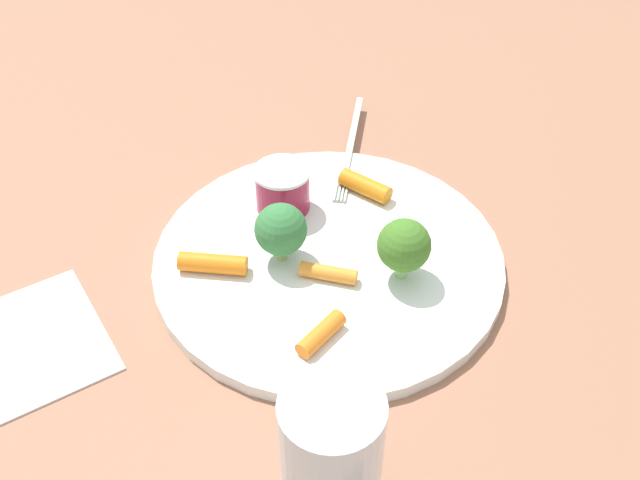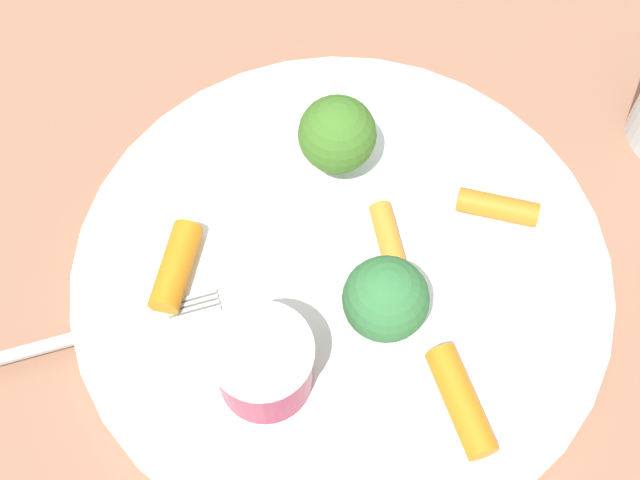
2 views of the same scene
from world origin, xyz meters
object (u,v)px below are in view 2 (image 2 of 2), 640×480
object	(u,v)px
carrot_stick_1	(461,401)
fork	(59,343)
plate	(341,272)
carrot_stick_0	(389,243)
broccoli_floret_0	(386,299)
carrot_stick_2	(176,267)
broccoli_floret_1	(337,135)
sauce_cup	(259,361)
carrot_stick_3	(497,207)

from	to	relation	value
carrot_stick_1	fork	bearing A→B (deg)	-67.36
plate	carrot_stick_0	distance (m)	0.03
broccoli_floret_0	carrot_stick_1	world-z (taller)	broccoli_floret_0
carrot_stick_0	carrot_stick_2	size ratio (longest dim) A/B	0.94
broccoli_floret_1	plate	bearing A→B (deg)	34.07
sauce_cup	carrot_stick_1	bearing A→B (deg)	112.72
broccoli_floret_1	sauce_cup	bearing A→B (deg)	14.57
carrot_stick_0	fork	distance (m)	0.19
plate	carrot_stick_1	xyz separation A→B (m)	(0.04, 0.09, 0.01)
sauce_cup	broccoli_floret_0	size ratio (longest dim) A/B	0.93
broccoli_floret_1	fork	size ratio (longest dim) A/B	0.40
sauce_cup	broccoli_floret_0	bearing A→B (deg)	146.31
fork	carrot_stick_0	bearing A→B (deg)	139.82
broccoli_floret_1	carrot_stick_1	distance (m)	0.16
sauce_cup	broccoli_floret_0	world-z (taller)	broccoli_floret_0
carrot_stick_1	carrot_stick_2	world-z (taller)	same
plate	carrot_stick_2	world-z (taller)	carrot_stick_2
plate	fork	distance (m)	0.16
carrot_stick_0	carrot_stick_3	distance (m)	0.07
broccoli_floret_1	carrot_stick_0	xyz separation A→B (m)	(0.03, 0.05, -0.03)
broccoli_floret_0	carrot_stick_0	bearing A→B (deg)	-155.06
plate	broccoli_floret_1	distance (m)	0.08
plate	carrot_stick_3	world-z (taller)	carrot_stick_3
carrot_stick_0	carrot_stick_3	bearing A→B (deg)	141.79
broccoli_floret_0	fork	distance (m)	0.18
plate	broccoli_floret_0	world-z (taller)	broccoli_floret_0
carrot_stick_2	carrot_stick_3	distance (m)	0.19
broccoli_floret_0	fork	size ratio (longest dim) A/B	0.39
plate	sauce_cup	distance (m)	0.08
plate	sauce_cup	world-z (taller)	sauce_cup
sauce_cup	carrot_stick_0	bearing A→B (deg)	169.21
sauce_cup	broccoli_floret_0	xyz separation A→B (m)	(-0.06, 0.04, 0.01)
carrot_stick_0	carrot_stick_2	distance (m)	0.12
plate	carrot_stick_1	world-z (taller)	carrot_stick_1
broccoli_floret_1	carrot_stick_2	distance (m)	0.12
carrot_stick_2	fork	world-z (taller)	carrot_stick_2
carrot_stick_1	fork	size ratio (longest dim) A/B	0.40
broccoli_floret_0	carrot_stick_0	world-z (taller)	broccoli_floret_0
plate	carrot_stick_2	bearing A→B (deg)	-55.62
carrot_stick_2	fork	xyz separation A→B (m)	(0.07, -0.03, -0.01)
broccoli_floret_1	carrot_stick_2	size ratio (longest dim) A/B	1.11
carrot_stick_0	fork	xyz separation A→B (m)	(0.14, -0.12, -0.00)
carrot_stick_2	broccoli_floret_1	bearing A→B (deg)	160.17
carrot_stick_0	carrot_stick_3	world-z (taller)	carrot_stick_3
plate	carrot_stick_0	size ratio (longest dim) A/B	6.31
plate	broccoli_floret_1	xyz separation A→B (m)	(-0.05, -0.04, 0.04)
sauce_cup	carrot_stick_3	size ratio (longest dim) A/B	1.13
broccoli_floret_1	carrot_stick_2	xyz separation A→B (m)	(0.11, -0.04, -0.03)
broccoli_floret_0	carrot_stick_2	distance (m)	0.12
plate	carrot_stick_1	distance (m)	0.10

